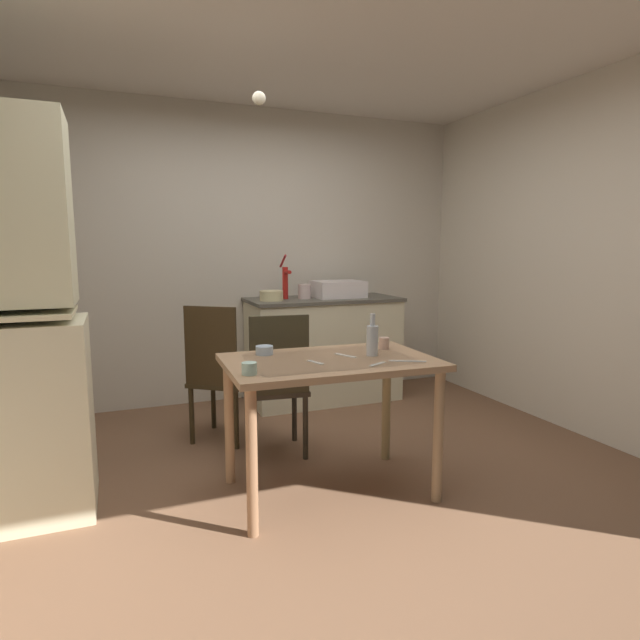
% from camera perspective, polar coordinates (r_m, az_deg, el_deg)
% --- Properties ---
extents(ground_plane, '(5.33, 5.33, 0.00)m').
position_cam_1_polar(ground_plane, '(3.25, -1.19, -17.31)').
color(ground_plane, brown).
extents(wall_back, '(4.43, 0.10, 2.61)m').
position_cam_1_polar(wall_back, '(4.79, -9.36, 6.92)').
color(wall_back, beige).
rests_on(wall_back, ground).
extents(wall_right, '(0.10, 3.85, 2.61)m').
position_cam_1_polar(wall_right, '(4.25, 28.12, 5.94)').
color(wall_right, beige).
rests_on(wall_right, ground).
extents(ceiling_slab, '(4.43, 3.85, 0.10)m').
position_cam_1_polar(ceiling_slab, '(3.20, -1.36, 31.41)').
color(ceiling_slab, silver).
extents(counter_cabinet, '(1.36, 0.64, 0.94)m').
position_cam_1_polar(counter_cabinet, '(4.74, 0.36, -3.19)').
color(counter_cabinet, beige).
rests_on(counter_cabinet, ground).
extents(sink_basin, '(0.44, 0.34, 0.15)m').
position_cam_1_polar(sink_basin, '(4.72, 1.97, 3.44)').
color(sink_basin, silver).
rests_on(sink_basin, counter_cabinet).
extents(hand_pump, '(0.05, 0.27, 0.39)m').
position_cam_1_polar(hand_pump, '(4.58, -3.82, 4.43)').
color(hand_pump, '#B21E19').
rests_on(hand_pump, counter_cabinet).
extents(mixing_bowl_counter, '(0.20, 0.20, 0.08)m').
position_cam_1_polar(mixing_bowl_counter, '(4.46, -5.35, 2.68)').
color(mixing_bowl_counter, beige).
rests_on(mixing_bowl_counter, counter_cabinet).
extents(stoneware_crock, '(0.11, 0.11, 0.13)m').
position_cam_1_polar(stoneware_crock, '(4.59, -1.71, 3.15)').
color(stoneware_crock, beige).
rests_on(stoneware_crock, counter_cabinet).
extents(dining_table, '(1.17, 0.77, 0.78)m').
position_cam_1_polar(dining_table, '(2.91, 1.08, -6.32)').
color(dining_table, '#A27D5A').
rests_on(dining_table, ground).
extents(chair_far_side, '(0.44, 0.44, 0.97)m').
position_cam_1_polar(chair_far_side, '(3.46, -4.76, -6.84)').
color(chair_far_side, '#2E271D').
rests_on(chair_far_side, ground).
extents(chair_by_counter, '(0.56, 0.56, 0.99)m').
position_cam_1_polar(chair_by_counter, '(3.77, -11.09, -5.67)').
color(chair_by_counter, '#352A17').
rests_on(chair_by_counter, ground).
extents(serving_bowl_wide, '(0.10, 0.10, 0.05)m').
position_cam_1_polar(serving_bowl_wide, '(3.02, -6.11, -3.31)').
color(serving_bowl_wide, '#9EB2C6').
rests_on(serving_bowl_wide, dining_table).
extents(mug_dark, '(0.06, 0.06, 0.07)m').
position_cam_1_polar(mug_dark, '(3.18, 7.03, -2.54)').
color(mug_dark, tan).
rests_on(mug_dark, dining_table).
extents(mug_tall, '(0.07, 0.07, 0.06)m').
position_cam_1_polar(mug_tall, '(2.56, -7.76, -5.29)').
color(mug_tall, '#ADD1C1').
rests_on(mug_tall, dining_table).
extents(glass_bottle, '(0.07, 0.07, 0.24)m').
position_cam_1_polar(glass_bottle, '(2.97, 5.76, -2.11)').
color(glass_bottle, '#B7BCC1').
rests_on(glass_bottle, dining_table).
extents(table_knife, '(0.19, 0.11, 0.00)m').
position_cam_1_polar(table_knife, '(2.86, 9.58, -4.47)').
color(table_knife, silver).
rests_on(table_knife, dining_table).
extents(teaspoon_near_bowl, '(0.12, 0.07, 0.00)m').
position_cam_1_polar(teaspoon_near_bowl, '(2.77, 6.34, -4.83)').
color(teaspoon_near_bowl, beige).
rests_on(teaspoon_near_bowl, dining_table).
extents(teaspoon_by_cup, '(0.08, 0.14, 0.00)m').
position_cam_1_polar(teaspoon_by_cup, '(2.97, 2.81, -3.91)').
color(teaspoon_by_cup, beige).
rests_on(teaspoon_by_cup, dining_table).
extents(serving_spoon, '(0.06, 0.12, 0.00)m').
position_cam_1_polar(serving_spoon, '(2.79, -0.50, -4.67)').
color(serving_spoon, beige).
rests_on(serving_spoon, dining_table).
extents(pendant_bulb, '(0.08, 0.08, 0.08)m').
position_cam_1_polar(pendant_bulb, '(3.36, -6.70, 23.00)').
color(pendant_bulb, '#F9EFCC').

